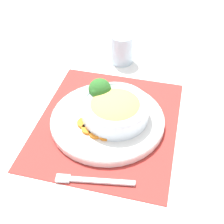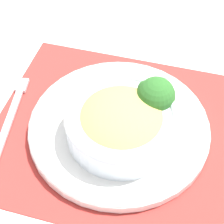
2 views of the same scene
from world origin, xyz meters
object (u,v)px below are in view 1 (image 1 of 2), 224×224
at_px(bowl, 115,109).
at_px(water_glass, 122,50).
at_px(fork, 87,180).
at_px(broccoli_floret, 100,90).

distance_m(bowl, water_glass, 0.30).
bearing_deg(bowl, fork, 171.05).
height_order(water_glass, fork, water_glass).
xyz_separation_m(broccoli_floret, water_glass, (0.26, -0.03, -0.03)).
bearing_deg(fork, water_glass, -5.52).
height_order(broccoli_floret, water_glass, broccoli_floret).
distance_m(broccoli_floret, water_glass, 0.26).
relative_size(bowl, fork, 0.99).
relative_size(bowl, water_glass, 1.82).
distance_m(broccoli_floret, fork, 0.26).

